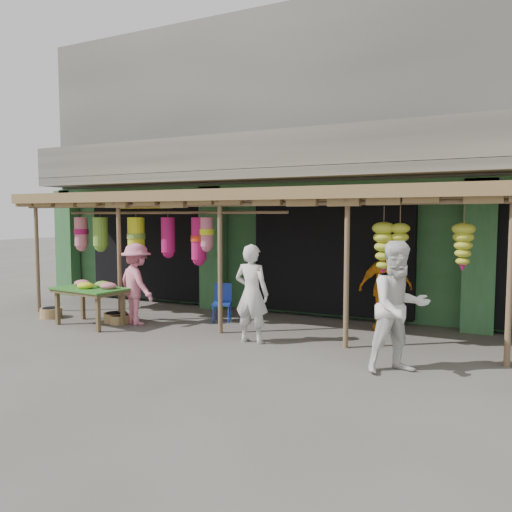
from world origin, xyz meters
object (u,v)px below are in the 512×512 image
at_px(flower_table, 91,290).
at_px(blue_chair, 222,300).
at_px(person_right, 399,307).
at_px(person_vendor, 386,288).
at_px(person_front, 252,294).
at_px(person_shopper, 137,284).

bearing_deg(flower_table, blue_chair, 41.96).
xyz_separation_m(flower_table, person_right, (6.33, -0.43, 0.22)).
distance_m(person_right, person_vendor, 2.62).
relative_size(flower_table, blue_chair, 2.01).
bearing_deg(blue_chair, flower_table, -165.80).
bearing_deg(blue_chair, person_vendor, -12.09).
height_order(blue_chair, person_front, person_front).
relative_size(blue_chair, person_front, 0.46).
relative_size(person_front, person_right, 0.92).
height_order(flower_table, person_right, person_right).
bearing_deg(flower_table, person_right, 3.01).
bearing_deg(person_right, person_vendor, 66.69).
relative_size(person_right, person_shopper, 1.13).
relative_size(person_front, person_vendor, 1.01).
height_order(blue_chair, person_vendor, person_vendor).
distance_m(flower_table, person_right, 6.35).
height_order(blue_chair, person_shopper, person_shopper).
distance_m(blue_chair, person_shopper, 1.86).
bearing_deg(person_vendor, person_right, 82.39).
bearing_deg(flower_table, person_vendor, 27.32).
bearing_deg(blue_chair, person_front, -65.66).
bearing_deg(person_vendor, flower_table, -2.70).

